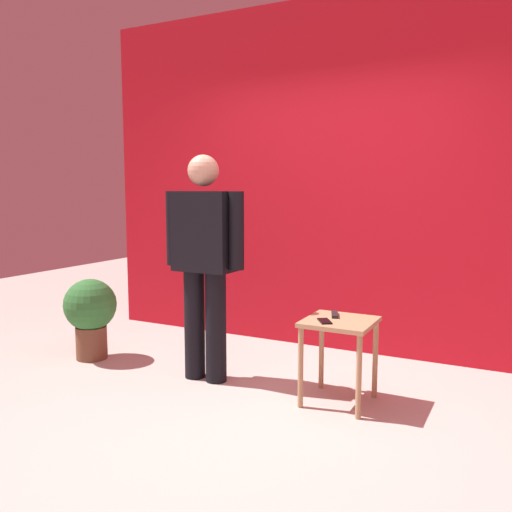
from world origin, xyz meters
The scene contains 7 objects.
ground_plane centered at (0.00, 0.00, 0.00)m, with size 12.00×12.00×0.00m, color #B7B2A8.
back_wall_red centered at (0.00, 1.70, 1.54)m, with size 4.65×0.12×3.09m, color red.
standing_person centered at (-0.56, 0.44, 0.95)m, with size 0.66×0.24×1.69m.
side_table centered at (0.49, 0.47, 0.47)m, with size 0.45×0.45×0.57m.
cell_phone centered at (0.42, 0.37, 0.58)m, with size 0.07×0.14×0.01m, color black.
tv_remote centered at (0.42, 0.56, 0.58)m, with size 0.04×0.17×0.02m, color black.
potted_plant centered at (-1.69, 0.42, 0.41)m, with size 0.44×0.44×0.69m.
Camera 1 is at (1.59, -2.90, 1.44)m, focal length 37.72 mm.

